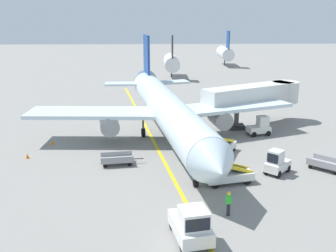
# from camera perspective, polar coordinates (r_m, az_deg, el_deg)

# --- Properties ---
(ground_plane) EXTENTS (300.00, 300.00, 0.00)m
(ground_plane) POSITION_cam_1_polar(r_m,az_deg,el_deg) (28.88, 4.37, -10.54)
(ground_plane) COLOR gray
(taxi_line_yellow) EXTENTS (12.95, 79.04, 0.01)m
(taxi_line_yellow) POSITION_cam_1_polar(r_m,az_deg,el_deg) (33.29, 0.36, -6.78)
(taxi_line_yellow) COLOR yellow
(taxi_line_yellow) RESTS_ON ground
(airliner) EXTENTS (28.25, 35.26, 10.10)m
(airliner) POSITION_cam_1_polar(r_m,az_deg,el_deg) (40.97, -0.30, 2.58)
(airliner) COLOR silver
(airliner) RESTS_ON ground
(jet_bridge) EXTENTS (12.52, 8.30, 4.85)m
(jet_bridge) POSITION_cam_1_polar(r_m,az_deg,el_deg) (47.73, 12.81, 4.24)
(jet_bridge) COLOR silver
(jet_bridge) RESTS_ON ground
(pushback_tug) EXTENTS (2.56, 3.90, 2.20)m
(pushback_tug) POSITION_cam_1_polar(r_m,az_deg,el_deg) (23.81, 3.37, -13.94)
(pushback_tug) COLOR silver
(pushback_tug) RESTS_ON ground
(baggage_tug_near_wing) EXTENTS (2.61, 2.62, 2.10)m
(baggage_tug_near_wing) POSITION_cam_1_polar(r_m,az_deg,el_deg) (34.09, 15.33, -5.15)
(baggage_tug_near_wing) COLOR silver
(baggage_tug_near_wing) RESTS_ON ground
(baggage_tug_by_cargo_door) EXTENTS (2.62, 1.79, 2.10)m
(baggage_tug_by_cargo_door) POSITION_cam_1_polar(r_m,az_deg,el_deg) (44.38, 13.07, -0.11)
(baggage_tug_by_cargo_door) COLOR silver
(baggage_tug_by_cargo_door) RESTS_ON ground
(belt_loader_forward_hold) EXTENTS (3.73, 4.89, 2.59)m
(belt_loader_forward_hold) POSITION_cam_1_polar(r_m,az_deg,el_deg) (37.66, 7.68, -2.94)
(belt_loader_forward_hold) COLOR silver
(belt_loader_forward_hold) RESTS_ON ground
(belt_loader_aft_hold) EXTENTS (5.16, 2.35, 2.59)m
(belt_loader_aft_hold) POSITION_cam_1_polar(r_m,az_deg,el_deg) (31.49, 8.46, -6.81)
(belt_loader_aft_hold) COLOR silver
(belt_loader_aft_hold) RESTS_ON ground
(baggage_cart_loaded) EXTENTS (3.83, 1.93, 0.94)m
(baggage_cart_loaded) POSITION_cam_1_polar(r_m,az_deg,el_deg) (35.28, -7.31, -4.77)
(baggage_cart_loaded) COLOR #A5A5A8
(baggage_cart_loaded) RESTS_ON ground
(baggage_cart_empty_trailing) EXTENTS (3.25, 3.20, 0.94)m
(baggage_cart_empty_trailing) POSITION_cam_1_polar(r_m,az_deg,el_deg) (36.41, 21.68, -5.15)
(baggage_cart_empty_trailing) COLOR #A5A5A8
(baggage_cart_empty_trailing) RESTS_ON ground
(ground_crew_marshaller) EXTENTS (0.36, 0.24, 1.70)m
(ground_crew_marshaller) POSITION_cam_1_polar(r_m,az_deg,el_deg) (26.70, 8.67, -10.82)
(ground_crew_marshaller) COLOR #26262D
(ground_crew_marshaller) RESTS_ON ground
(safety_cone_nose_left) EXTENTS (0.36, 0.36, 0.44)m
(safety_cone_nose_left) POSITION_cam_1_polar(r_m,az_deg,el_deg) (38.75, -19.51, -4.07)
(safety_cone_nose_left) COLOR orange
(safety_cone_nose_left) RESTS_ON ground
(safety_cone_nose_right) EXTENTS (0.36, 0.36, 0.44)m
(safety_cone_nose_right) POSITION_cam_1_polar(r_m,az_deg,el_deg) (41.97, -16.21, -2.27)
(safety_cone_nose_right) COLOR orange
(safety_cone_nose_right) RESTS_ON ground
(distant_aircraft_mid_left) EXTENTS (3.00, 10.10, 8.80)m
(distant_aircraft_mid_left) POSITION_cam_1_polar(r_m,az_deg,el_deg) (82.63, 0.50, 9.17)
(distant_aircraft_mid_left) COLOR silver
(distant_aircraft_mid_left) RESTS_ON ground
(distant_aircraft_mid_right) EXTENTS (3.00, 10.10, 8.80)m
(distant_aircraft_mid_right) POSITION_cam_1_polar(r_m,az_deg,el_deg) (103.16, 8.18, 10.34)
(distant_aircraft_mid_right) COLOR silver
(distant_aircraft_mid_right) RESTS_ON ground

